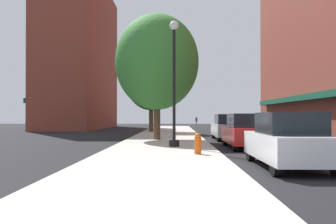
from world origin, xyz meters
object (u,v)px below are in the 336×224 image
tree_mid (157,62)px  car_silver (228,127)px  car_red (246,131)px  tree_near (151,81)px  fire_hydrant (198,143)px  lamppost (174,81)px  car_white (288,141)px  parking_meter_near (196,125)px

tree_mid → car_silver: tree_mid is taller
tree_mid → car_red: (4.51, -4.57, -4.01)m
tree_near → car_silver: tree_near is taller
fire_hydrant → tree_mid: size_ratio=0.10×
lamppost → car_red: lamppost is taller
car_white → car_red: same height
parking_meter_near → car_silver: car_silver is taller
fire_hydrant → tree_mid: tree_mid is taller
tree_near → car_white: tree_near is taller
lamppost → parking_meter_near: 8.53m
lamppost → fire_hydrant: 4.37m
car_white → car_silver: bearing=88.4°
lamppost → car_silver: 7.69m
fire_hydrant → car_red: bearing=56.1°
parking_meter_near → tree_mid: 5.57m
lamppost → tree_mid: size_ratio=0.77×
fire_hydrant → car_silver: (2.53, 9.77, 0.29)m
lamppost → fire_hydrant: lamppost is taller
fire_hydrant → parking_meter_near: (0.58, 11.41, 0.43)m
car_silver → car_white: bearing=-91.0°
lamppost → parking_meter_near: size_ratio=4.50×
fire_hydrant → tree_near: bearing=99.1°
parking_meter_near → tree_mid: (-2.56, -3.07, 3.87)m
fire_hydrant → car_silver: car_silver is taller
tree_mid → car_white: size_ratio=1.77×
tree_mid → car_red: tree_mid is taller
tree_near → car_red: (5.62, -15.54, -3.95)m
tree_near → tree_mid: size_ratio=0.97×
tree_near → parking_meter_near: bearing=-65.1°
lamppost → tree_mid: bearing=102.0°
fire_hydrant → tree_near: tree_near is taller
parking_meter_near → fire_hydrant: bearing=-92.9°
tree_near → car_red: size_ratio=1.71×
car_white → car_red: size_ratio=1.00×
fire_hydrant → car_silver: bearing=75.5°
fire_hydrant → parking_meter_near: bearing=87.1°
car_silver → parking_meter_near: bearing=139.0°
fire_hydrant → car_silver: 10.10m
tree_mid → car_white: tree_mid is taller
car_white → tree_near: bearing=102.7°
car_red → tree_near: bearing=111.4°
parking_meter_near → car_silver: bearing=-40.1°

